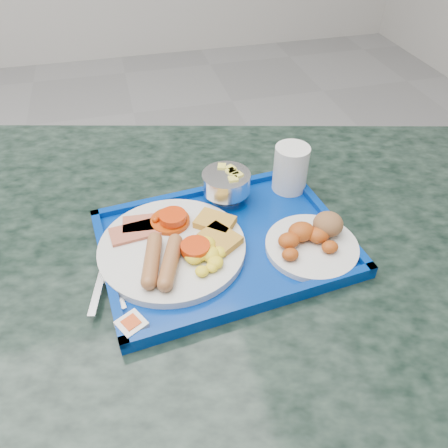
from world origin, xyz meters
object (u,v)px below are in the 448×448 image
(table, at_px, (218,329))
(juice_cup, at_px, (291,167))
(bread_plate, at_px, (313,239))
(main_plate, at_px, (176,246))
(tray, at_px, (224,244))
(fruit_bowl, at_px, (227,183))

(table, bearing_deg, juice_cup, 36.75)
(table, bearing_deg, bread_plate, -11.65)
(table, distance_m, main_plate, 0.25)
(table, height_order, tray, tray)
(main_plate, xyz_separation_m, bread_plate, (0.22, -0.04, 0.00))
(bread_plate, bearing_deg, juice_cup, 83.01)
(bread_plate, relative_size, fruit_bowl, 1.73)
(table, relative_size, juice_cup, 16.62)
(table, distance_m, bread_plate, 0.29)
(table, height_order, main_plate, main_plate)
(tray, relative_size, fruit_bowl, 4.89)
(main_plate, height_order, juice_cup, juice_cup)
(tray, bearing_deg, main_plate, -178.42)
(table, relative_size, fruit_bowl, 17.00)
(tray, relative_size, main_plate, 1.79)
(main_plate, bearing_deg, bread_plate, -11.47)
(main_plate, xyz_separation_m, fruit_bowl, (0.11, 0.11, 0.03))
(tray, bearing_deg, bread_plate, -18.59)
(tray, distance_m, bread_plate, 0.15)
(main_plate, bearing_deg, tray, 1.58)
(table, bearing_deg, main_plate, 168.96)
(table, bearing_deg, tray, 42.02)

